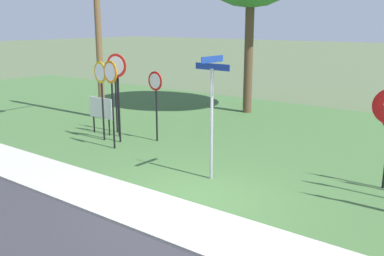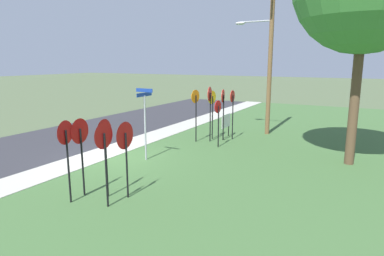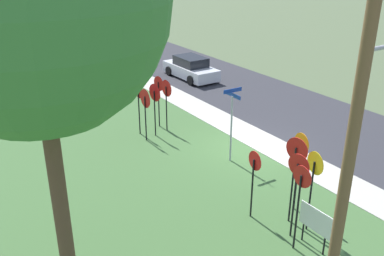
% 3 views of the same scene
% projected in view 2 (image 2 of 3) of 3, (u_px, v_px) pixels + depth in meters
% --- Properties ---
extents(ground_plane, '(160.00, 160.00, 0.00)m').
position_uv_depth(ground_plane, '(113.00, 158.00, 14.35)').
color(ground_plane, '#4C5B3D').
extents(road_asphalt, '(44.00, 6.40, 0.01)m').
position_uv_depth(road_asphalt, '(38.00, 145.00, 16.57)').
color(road_asphalt, '#2D2D33').
rests_on(road_asphalt, ground_plane).
extents(sidewalk_strip, '(44.00, 1.60, 0.06)m').
position_uv_depth(sidewalk_strip, '(99.00, 155.00, 14.71)').
color(sidewalk_strip, '#ADAA9E').
rests_on(sidewalk_strip, ground_plane).
extents(grass_median, '(44.00, 12.00, 0.04)m').
position_uv_depth(grass_median, '(247.00, 181.00, 11.57)').
color(grass_median, '#3D6033').
rests_on(grass_median, ground_plane).
extents(stop_sign_near_left, '(0.66, 0.13, 2.64)m').
position_uv_depth(stop_sign_near_left, '(196.00, 105.00, 16.78)').
color(stop_sign_near_left, black).
rests_on(stop_sign_near_left, grass_median).
extents(stop_sign_near_right, '(0.68, 0.15, 2.54)m').
position_uv_depth(stop_sign_near_right, '(212.00, 104.00, 17.42)').
color(stop_sign_near_right, black).
rests_on(stop_sign_near_right, grass_median).
extents(stop_sign_far_left, '(0.66, 0.14, 2.63)m').
position_uv_depth(stop_sign_far_left, '(223.00, 104.00, 17.09)').
color(stop_sign_far_left, black).
rests_on(stop_sign_far_left, grass_median).
extents(stop_sign_far_center, '(0.60, 0.11, 2.23)m').
position_uv_depth(stop_sign_far_center, '(218.00, 114.00, 15.79)').
color(stop_sign_far_center, black).
rests_on(stop_sign_far_center, grass_median).
extents(stop_sign_far_right, '(0.72, 0.15, 2.79)m').
position_uv_depth(stop_sign_far_right, '(210.00, 102.00, 16.81)').
color(stop_sign_far_right, black).
rests_on(stop_sign_far_right, grass_median).
extents(stop_sign_center_tall, '(0.62, 0.09, 2.57)m').
position_uv_depth(stop_sign_center_tall, '(233.00, 105.00, 17.34)').
color(stop_sign_center_tall, black).
rests_on(stop_sign_center_tall, grass_median).
extents(yield_sign_near_left, '(0.78, 0.15, 2.38)m').
position_uv_depth(yield_sign_near_left, '(104.00, 139.00, 9.86)').
color(yield_sign_near_left, black).
rests_on(yield_sign_near_left, grass_median).
extents(yield_sign_near_right, '(0.76, 0.12, 2.38)m').
position_uv_depth(yield_sign_near_right, '(80.00, 138.00, 9.99)').
color(yield_sign_near_right, black).
rests_on(yield_sign_near_right, grass_median).
extents(yield_sign_far_left, '(0.68, 0.15, 2.41)m').
position_uv_depth(yield_sign_far_left, '(66.00, 142.00, 9.45)').
color(yield_sign_far_left, black).
rests_on(yield_sign_far_left, grass_median).
extents(yield_sign_far_right, '(0.74, 0.10, 2.41)m').
position_uv_depth(yield_sign_far_right, '(104.00, 145.00, 9.16)').
color(yield_sign_far_right, black).
rests_on(yield_sign_far_right, grass_median).
extents(yield_sign_center, '(0.82, 0.11, 2.31)m').
position_uv_depth(yield_sign_center, '(125.00, 142.00, 9.81)').
color(yield_sign_center, black).
rests_on(yield_sign_center, grass_median).
extents(street_name_post, '(0.96, 0.82, 2.96)m').
position_uv_depth(street_name_post, '(145.00, 118.00, 13.68)').
color(street_name_post, '#9EA0A8').
rests_on(street_name_post, grass_median).
extents(utility_pole, '(2.10, 2.18, 8.54)m').
position_uv_depth(utility_pole, '(268.00, 50.00, 18.15)').
color(utility_pole, brown).
rests_on(utility_pole, grass_median).
extents(notice_board, '(1.10, 0.05, 1.25)m').
position_uv_depth(notice_board, '(226.00, 122.00, 17.96)').
color(notice_board, black).
rests_on(notice_board, grass_median).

